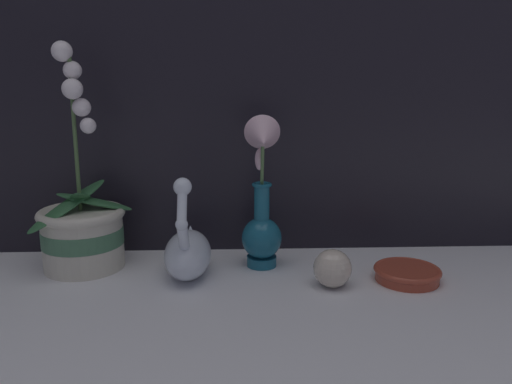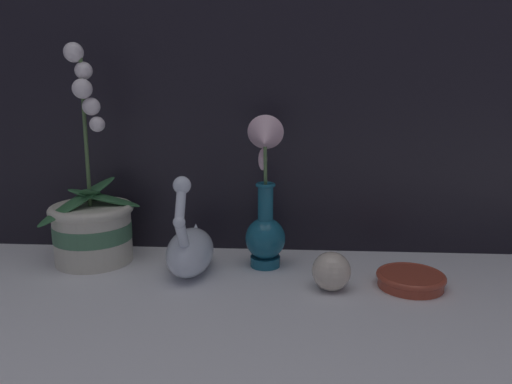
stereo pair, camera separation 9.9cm
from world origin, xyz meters
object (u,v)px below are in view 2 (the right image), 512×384
at_px(blue_vase, 265,209).
at_px(amber_dish, 411,279).
at_px(swan_figurine, 190,248).
at_px(glass_sphere, 331,271).
at_px(orchid_potted_plant, 92,222).

xyz_separation_m(blue_vase, amber_dish, (0.28, -0.08, -0.11)).
bearing_deg(blue_vase, swan_figurine, -165.63).
xyz_separation_m(swan_figurine, blue_vase, (0.15, 0.04, 0.07)).
bearing_deg(glass_sphere, orchid_potted_plant, 166.40).
relative_size(swan_figurine, amber_dish, 1.63).
distance_m(glass_sphere, amber_dish, 0.16).
xyz_separation_m(orchid_potted_plant, glass_sphere, (0.50, -0.12, -0.05)).
height_order(swan_figurine, blue_vase, blue_vase).
bearing_deg(amber_dish, swan_figurine, 174.29).
distance_m(orchid_potted_plant, blue_vase, 0.37).
bearing_deg(orchid_potted_plant, swan_figurine, -14.01).
height_order(glass_sphere, amber_dish, glass_sphere).
bearing_deg(orchid_potted_plant, glass_sphere, -13.60).
distance_m(swan_figurine, blue_vase, 0.17).
bearing_deg(blue_vase, amber_dish, -16.19).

